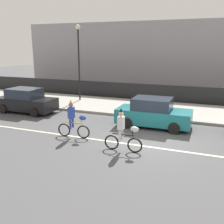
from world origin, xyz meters
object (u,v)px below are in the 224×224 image
Objects in this scene: parade_cyclist_zebra at (123,133)px; parked_car_black at (26,101)px; street_lamp_post at (79,52)px; parked_car_teal at (153,113)px; parade_cyclist_cobalt at (74,121)px.

parked_car_black is (-8.44, 4.09, -0.06)m from parade_cyclist_zebra.
parade_cyclist_zebra is 0.47× the size of parked_car_black.
street_lamp_post is at bearing 128.05° from parade_cyclist_zebra.
street_lamp_post is (-6.68, 8.53, 3.15)m from parade_cyclist_zebra.
street_lamp_post is at bearing 147.22° from parked_car_teal.
parade_cyclist_cobalt is 6.49m from parked_car_black.
parade_cyclist_cobalt is 0.47× the size of parked_car_black.
parade_cyclist_cobalt and parade_cyclist_zebra have the same top height.
parade_cyclist_zebra is 4.00m from parked_car_teal.
parade_cyclist_zebra is 0.33× the size of street_lamp_post.
parade_cyclist_zebra is at bearing -25.86° from parked_car_black.
parade_cyclist_cobalt reaches higher than parked_car_black.
parade_cyclist_cobalt reaches higher than parked_car_teal.
parked_car_black is at bearing 179.26° from parked_car_teal.
parked_car_black is 5.75m from street_lamp_post.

